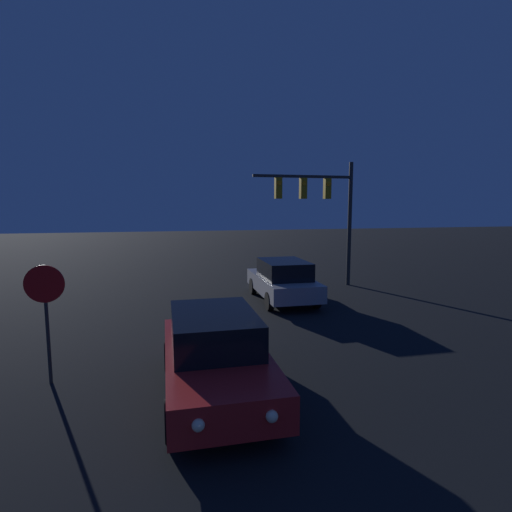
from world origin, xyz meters
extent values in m
cube|color=#B21E1E|center=(-1.91, 9.11, 0.63)|extent=(1.91, 4.39, 0.60)
cube|color=black|center=(-1.91, 9.33, 1.25)|extent=(1.61, 2.37, 0.65)
cylinder|color=black|center=(-1.07, 7.75, 0.33)|extent=(0.21, 0.66, 0.65)
cylinder|color=black|center=(-2.79, 7.77, 0.33)|extent=(0.21, 0.66, 0.65)
cylinder|color=black|center=(-1.04, 10.46, 0.33)|extent=(0.21, 0.66, 0.65)
cylinder|color=black|center=(-2.76, 10.48, 0.33)|extent=(0.21, 0.66, 0.65)
sphere|color=#F9EFC6|center=(-1.42, 6.90, 0.69)|extent=(0.18, 0.18, 0.18)
sphere|color=#F9EFC6|center=(-2.45, 6.91, 0.69)|extent=(0.18, 0.18, 0.18)
cube|color=#99999E|center=(1.63, 16.23, 0.63)|extent=(1.94, 4.40, 0.60)
cube|color=black|center=(1.63, 16.01, 1.25)|extent=(1.62, 2.38, 0.65)
cylinder|color=black|center=(0.79, 17.60, 0.33)|extent=(0.22, 0.66, 0.65)
cylinder|color=black|center=(2.51, 17.57, 0.33)|extent=(0.22, 0.66, 0.65)
cylinder|color=black|center=(0.75, 14.89, 0.33)|extent=(0.22, 0.66, 0.65)
cylinder|color=black|center=(2.47, 14.86, 0.33)|extent=(0.22, 0.66, 0.65)
sphere|color=#F9EFC6|center=(1.15, 18.45, 0.69)|extent=(0.18, 0.18, 0.18)
sphere|color=#F9EFC6|center=(2.18, 18.43, 0.69)|extent=(0.18, 0.18, 0.18)
cylinder|color=#2D2D2D|center=(5.48, 18.44, 2.77)|extent=(0.18, 0.18, 5.55)
cube|color=#2D2D2D|center=(3.23, 18.44, 4.88)|extent=(4.51, 0.12, 0.12)
cube|color=#A57F14|center=(4.35, 18.44, 4.37)|extent=(0.28, 0.28, 0.90)
cylinder|color=orange|center=(4.35, 18.29, 4.58)|extent=(0.20, 0.02, 0.20)
cube|color=#A57F14|center=(3.23, 18.44, 4.37)|extent=(0.28, 0.28, 0.90)
cylinder|color=orange|center=(3.23, 18.29, 4.58)|extent=(0.20, 0.02, 0.20)
cube|color=#A57F14|center=(2.10, 18.44, 4.37)|extent=(0.28, 0.28, 0.90)
cylinder|color=orange|center=(2.10, 18.29, 4.58)|extent=(0.20, 0.02, 0.20)
cylinder|color=#2D2D2D|center=(-5.15, 10.42, 1.23)|extent=(0.07, 0.07, 2.46)
cylinder|color=red|center=(-5.15, 10.40, 2.08)|extent=(0.76, 0.03, 0.76)
camera|label=1|loc=(-2.87, 1.83, 3.62)|focal=28.00mm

